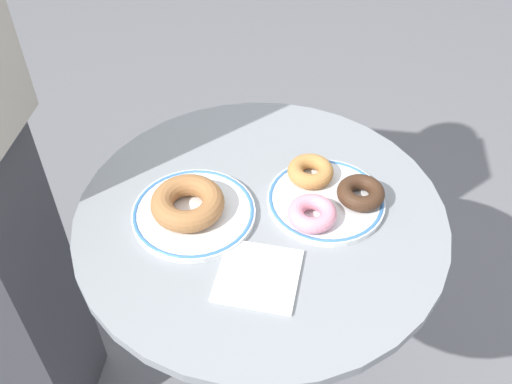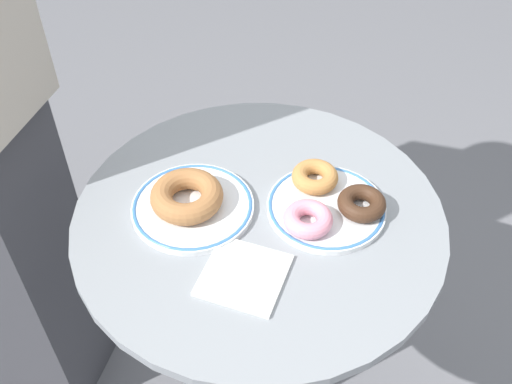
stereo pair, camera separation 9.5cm
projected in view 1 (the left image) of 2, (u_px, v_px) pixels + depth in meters
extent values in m
cylinder|color=gray|center=(261.00, 217.00, 0.96)|extent=(0.60, 0.60, 0.02)
cylinder|color=gray|center=(260.00, 335.00, 1.21)|extent=(0.06, 0.06, 0.69)
cylinder|color=white|center=(194.00, 215.00, 0.94)|extent=(0.20, 0.20, 0.01)
torus|color=#3D75BC|center=(194.00, 214.00, 0.94)|extent=(0.19, 0.19, 0.01)
cylinder|color=white|center=(326.00, 201.00, 0.97)|extent=(0.19, 0.19, 0.01)
torus|color=#3D75BC|center=(326.00, 199.00, 0.97)|extent=(0.19, 0.19, 0.01)
torus|color=#A36B3D|center=(188.00, 202.00, 0.93)|extent=(0.16, 0.16, 0.04)
torus|color=#422819|center=(361.00, 193.00, 0.95)|extent=(0.11, 0.11, 0.03)
torus|color=#BC7F42|center=(311.00, 171.00, 0.99)|extent=(0.11, 0.11, 0.03)
torus|color=pink|center=(312.00, 213.00, 0.92)|extent=(0.09, 0.09, 0.03)
cube|color=white|center=(258.00, 276.00, 0.86)|extent=(0.14, 0.14, 0.01)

